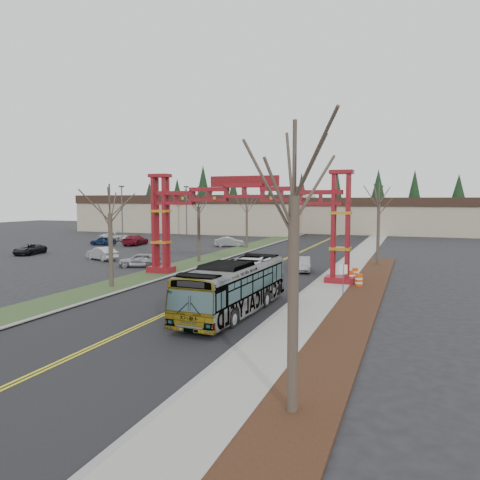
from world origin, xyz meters
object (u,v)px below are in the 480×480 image
at_px(parked_car_near_a, 140,260).
at_px(bare_tree_right_far, 379,204).
at_px(retail_building_east, 397,215).
at_px(parked_car_far_a, 229,242).
at_px(gateway_arch, 244,207).
at_px(bare_tree_median_mid, 199,207).
at_px(parked_car_near_c, 30,249).
at_px(parked_car_mid_b, 103,241).
at_px(light_pole_near, 165,210).
at_px(silver_sedan, 302,264).
at_px(bare_tree_median_near, 110,214).
at_px(transit_bus, 234,287).
at_px(barrel_mid, 350,277).
at_px(barrel_south, 359,281).
at_px(retail_building_west, 199,213).
at_px(bare_tree_median_far, 247,207).
at_px(parked_car_mid_a, 135,240).
at_px(light_pole_mid, 122,209).
at_px(street_sign, 343,274).
at_px(parked_car_far_b, 116,237).
at_px(light_pole_far, 186,208).
at_px(parked_car_near_b, 102,253).
at_px(bare_tree_right_near, 294,198).
at_px(barrel_north, 355,273).

xyz_separation_m(parked_car_near_a, bare_tree_right_far, (21.85, 9.34, 5.46)).
xyz_separation_m(retail_building_east, parked_car_far_a, (-21.00, -37.83, -2.83)).
xyz_separation_m(gateway_arch, bare_tree_median_mid, (-8.00, 7.91, -0.17)).
bearing_deg(parked_car_near_c, parked_car_mid_b, 75.47).
height_order(parked_car_near_a, light_pole_near, light_pole_near).
relative_size(silver_sedan, parked_car_far_a, 0.97).
bearing_deg(bare_tree_median_near, light_pole_near, 109.07).
relative_size(transit_bus, barrel_mid, 10.91).
xyz_separation_m(parked_car_near_a, bare_tree_median_mid, (3.85, 5.38, 5.11)).
height_order(silver_sedan, light_pole_near, light_pole_near).
distance_m(light_pole_near, barrel_south, 29.34).
bearing_deg(retail_building_west, parked_car_far_a, -57.51).
bearing_deg(bare_tree_median_far, silver_sedan, -56.28).
relative_size(bare_tree_right_far, light_pole_near, 0.89).
height_order(parked_car_mid_a, light_pole_mid, light_pole_mid).
relative_size(parked_car_near_a, light_pole_near, 0.44).
bearing_deg(parked_car_mid_b, parked_car_near_c, -9.49).
bearing_deg(parked_car_far_a, street_sign, -166.70).
height_order(silver_sedan, bare_tree_median_mid, bare_tree_median_mid).
bearing_deg(parked_car_far_b, bare_tree_median_near, -146.17).
bearing_deg(bare_tree_median_far, transit_bus, -71.45).
relative_size(light_pole_near, light_pole_far, 1.04).
xyz_separation_m(parked_car_near_b, parked_car_mid_a, (-5.91, 15.69, 0.04)).
distance_m(parked_car_near_a, parked_car_near_c, 18.73).
relative_size(retail_building_west, bare_tree_median_near, 5.89).
height_order(bare_tree_right_near, light_pole_near, light_pole_near).
bearing_deg(bare_tree_median_far, street_sign, -59.10).
relative_size(parked_car_near_b, barrel_mid, 4.29).
height_order(gateway_arch, parked_car_mid_b, gateway_arch).
bearing_deg(bare_tree_right_near, transit_bus, 119.07).
distance_m(silver_sedan, parked_car_mid_b, 35.82).
xyz_separation_m(parked_car_near_c, bare_tree_median_near, (22.08, -14.27, 4.92)).
xyz_separation_m(parked_car_near_a, light_pole_near, (-3.50, 11.29, 4.70)).
distance_m(parked_car_mid_a, light_pole_near, 12.82).
relative_size(silver_sedan, light_pole_mid, 0.46).
relative_size(parked_car_far_b, bare_tree_right_far, 0.60).
distance_m(bare_tree_median_far, street_sign, 33.39).
bearing_deg(parked_car_mid_a, bare_tree_median_near, 113.57).
relative_size(bare_tree_median_mid, light_pole_near, 0.86).
height_order(bare_tree_median_mid, barrel_north, bare_tree_median_mid).
xyz_separation_m(retail_building_east, barrel_north, (-1.16, -59.00, -3.06)).
relative_size(parked_car_mid_a, light_pole_far, 0.58).
bearing_deg(bare_tree_median_near, retail_building_west, 109.72).
relative_size(parked_car_mid_a, light_pole_near, 0.56).
bearing_deg(parked_car_near_b, bare_tree_median_mid, 124.55).
bearing_deg(bare_tree_right_near, parked_car_far_b, 130.06).
height_order(parked_car_near_a, parked_car_mid_b, parked_car_near_a).
bearing_deg(transit_bus, bare_tree_median_near, 161.88).
xyz_separation_m(retail_building_east, parked_car_mid_b, (-39.05, -42.29, -2.88)).
relative_size(gateway_arch, bare_tree_right_near, 2.03).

